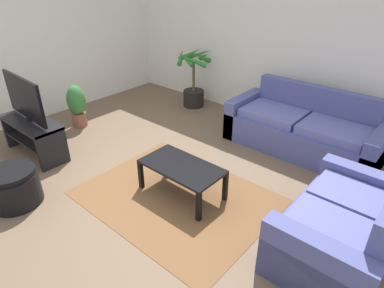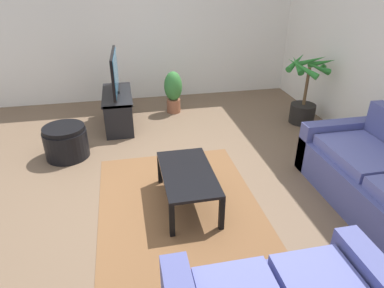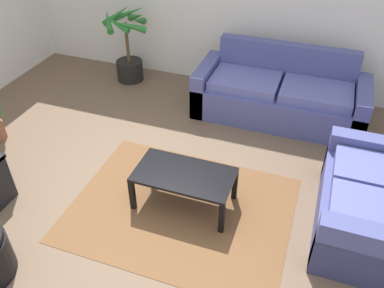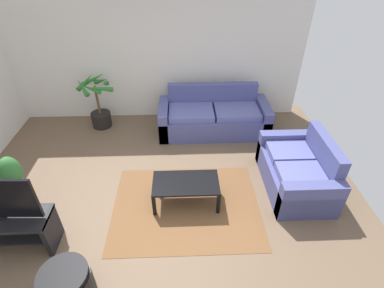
{
  "view_description": "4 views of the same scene",
  "coord_description": "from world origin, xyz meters",
  "px_view_note": "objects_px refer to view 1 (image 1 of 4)",
  "views": [
    {
      "loc": [
        2.72,
        -2.08,
        2.46
      ],
      "look_at": [
        0.29,
        0.72,
        0.43
      ],
      "focal_mm": 30.77,
      "sensor_mm": 36.0,
      "label": 1
    },
    {
      "loc": [
        3.43,
        -0.27,
        2.3
      ],
      "look_at": [
        0.11,
        0.42,
        0.52
      ],
      "focal_mm": 31.76,
      "sensor_mm": 36.0,
      "label": 2
    },
    {
      "loc": [
        1.57,
        -2.45,
        2.99
      ],
      "look_at": [
        0.43,
        0.72,
        0.44
      ],
      "focal_mm": 37.35,
      "sensor_mm": 36.0,
      "label": 3
    },
    {
      "loc": [
        0.47,
        -2.82,
        3.36
      ],
      "look_at": [
        0.62,
        0.86,
        0.68
      ],
      "focal_mm": 27.14,
      "sensor_mm": 36.0,
      "label": 4
    }
  ],
  "objects_px": {
    "potted_palm": "(194,83)",
    "potted_plant_small": "(77,104)",
    "tv_stand": "(33,133)",
    "tv": "(24,98)",
    "coffee_table": "(182,169)",
    "ottoman": "(14,187)",
    "couch_loveseat": "(343,229)",
    "couch_main": "(303,131)"
  },
  "relations": [
    {
      "from": "tv_stand",
      "to": "potted_plant_small",
      "type": "height_order",
      "value": "potted_plant_small"
    },
    {
      "from": "potted_plant_small",
      "to": "ottoman",
      "type": "xyz_separation_m",
      "value": [
        1.28,
        -1.65,
        -0.18
      ]
    },
    {
      "from": "tv_stand",
      "to": "coffee_table",
      "type": "distance_m",
      "value": 2.36
    },
    {
      "from": "potted_palm",
      "to": "couch_main",
      "type": "bearing_deg",
      "value": -6.42
    },
    {
      "from": "potted_palm",
      "to": "potted_plant_small",
      "type": "relative_size",
      "value": 1.51
    },
    {
      "from": "couch_main",
      "to": "ottoman",
      "type": "height_order",
      "value": "couch_main"
    },
    {
      "from": "potted_plant_small",
      "to": "couch_loveseat",
      "type": "bearing_deg",
      "value": 0.25
    },
    {
      "from": "couch_main",
      "to": "potted_palm",
      "type": "relative_size",
      "value": 1.99
    },
    {
      "from": "tv_stand",
      "to": "tv",
      "type": "relative_size",
      "value": 1.04
    },
    {
      "from": "coffee_table",
      "to": "potted_plant_small",
      "type": "bearing_deg",
      "value": 174.29
    },
    {
      "from": "coffee_table",
      "to": "potted_plant_small",
      "type": "height_order",
      "value": "potted_plant_small"
    },
    {
      "from": "couch_loveseat",
      "to": "potted_plant_small",
      "type": "relative_size",
      "value": 1.99
    },
    {
      "from": "ottoman",
      "to": "tv",
      "type": "bearing_deg",
      "value": 142.17
    },
    {
      "from": "tv_stand",
      "to": "coffee_table",
      "type": "xyz_separation_m",
      "value": [
        2.26,
        0.68,
        0.0
      ]
    },
    {
      "from": "couch_main",
      "to": "coffee_table",
      "type": "height_order",
      "value": "couch_main"
    },
    {
      "from": "tv_stand",
      "to": "tv",
      "type": "xyz_separation_m",
      "value": [
        0.0,
        0.0,
        0.52
      ]
    },
    {
      "from": "coffee_table",
      "to": "tv_stand",
      "type": "bearing_deg",
      "value": -163.15
    },
    {
      "from": "couch_main",
      "to": "potted_plant_small",
      "type": "bearing_deg",
      "value": -151.88
    },
    {
      "from": "potted_palm",
      "to": "tv_stand",
      "type": "bearing_deg",
      "value": -99.85
    },
    {
      "from": "couch_loveseat",
      "to": "ottoman",
      "type": "relative_size",
      "value": 2.55
    },
    {
      "from": "couch_main",
      "to": "coffee_table",
      "type": "bearing_deg",
      "value": -107.0
    },
    {
      "from": "potted_plant_small",
      "to": "coffee_table",
      "type": "bearing_deg",
      "value": -5.71
    },
    {
      "from": "tv",
      "to": "couch_loveseat",
      "type": "bearing_deg",
      "value": 13.41
    },
    {
      "from": "couch_main",
      "to": "couch_loveseat",
      "type": "xyz_separation_m",
      "value": [
        1.17,
        -1.71,
        -0.01
      ]
    },
    {
      "from": "coffee_table",
      "to": "ottoman",
      "type": "bearing_deg",
      "value": -134.04
    },
    {
      "from": "potted_palm",
      "to": "couch_loveseat",
      "type": "bearing_deg",
      "value": -29.24
    },
    {
      "from": "couch_loveseat",
      "to": "potted_palm",
      "type": "xyz_separation_m",
      "value": [
        -3.53,
        1.97,
        0.17
      ]
    },
    {
      "from": "couch_main",
      "to": "ottoman",
      "type": "bearing_deg",
      "value": -120.02
    },
    {
      "from": "couch_loveseat",
      "to": "potted_palm",
      "type": "relative_size",
      "value": 1.31
    },
    {
      "from": "tv",
      "to": "ottoman",
      "type": "distance_m",
      "value": 1.33
    },
    {
      "from": "couch_main",
      "to": "tv",
      "type": "relative_size",
      "value": 2.08
    },
    {
      "from": "coffee_table",
      "to": "potted_plant_small",
      "type": "relative_size",
      "value": 1.34
    },
    {
      "from": "tv",
      "to": "potted_plant_small",
      "type": "height_order",
      "value": "tv"
    },
    {
      "from": "couch_loveseat",
      "to": "tv_stand",
      "type": "distance_m",
      "value": 4.15
    },
    {
      "from": "couch_loveseat",
      "to": "tv_stand",
      "type": "height_order",
      "value": "couch_loveseat"
    },
    {
      "from": "coffee_table",
      "to": "potted_palm",
      "type": "relative_size",
      "value": 0.89
    },
    {
      "from": "potted_palm",
      "to": "potted_plant_small",
      "type": "xyz_separation_m",
      "value": [
        -0.87,
        -1.99,
        -0.07
      ]
    },
    {
      "from": "tv",
      "to": "coffee_table",
      "type": "relative_size",
      "value": 1.08
    },
    {
      "from": "coffee_table",
      "to": "ottoman",
      "type": "distance_m",
      "value": 1.94
    },
    {
      "from": "ottoman",
      "to": "couch_loveseat",
      "type": "bearing_deg",
      "value": 28.18
    },
    {
      "from": "coffee_table",
      "to": "potted_palm",
      "type": "distance_m",
      "value": 2.86
    },
    {
      "from": "tv_stand",
      "to": "potted_palm",
      "type": "bearing_deg",
      "value": 80.15
    }
  ]
}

